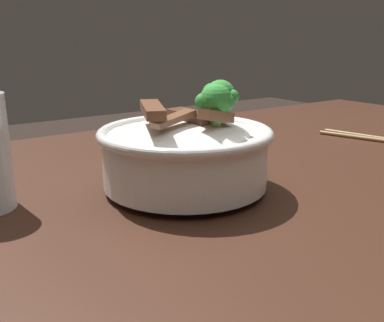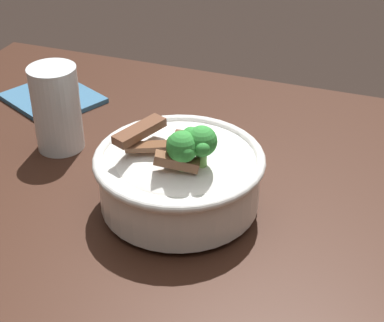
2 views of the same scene
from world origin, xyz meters
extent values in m
cube|color=#381E14|center=(0.00, 0.00, 0.80)|extent=(1.36, 0.87, 0.05)
cube|color=#381E14|center=(0.60, -0.35, 0.39)|extent=(0.08, 0.08, 0.78)
cylinder|color=white|center=(0.16, -0.04, 0.83)|extent=(0.09, 0.09, 0.01)
cylinder|color=white|center=(0.16, -0.04, 0.87)|extent=(0.20, 0.20, 0.06)
torus|color=white|center=(0.16, -0.04, 0.90)|extent=(0.21, 0.21, 0.01)
ellipsoid|color=white|center=(0.16, -0.04, 0.89)|extent=(0.17, 0.17, 0.05)
cube|color=brown|center=(0.15, 0.01, 0.92)|extent=(0.06, 0.03, 0.02)
cube|color=#563323|center=(0.16, -0.03, 0.92)|extent=(0.03, 0.06, 0.01)
cube|color=brown|center=(0.21, -0.03, 0.93)|extent=(0.05, 0.07, 0.01)
cube|color=brown|center=(0.19, -0.01, 0.92)|extent=(0.06, 0.03, 0.02)
cylinder|color=#5B9947|center=(0.14, 0.00, 0.92)|extent=(0.01, 0.01, 0.02)
sphere|color=green|center=(0.14, 0.00, 0.94)|extent=(0.04, 0.04, 0.04)
sphere|color=green|center=(0.15, -0.01, 0.94)|extent=(0.02, 0.02, 0.02)
sphere|color=green|center=(0.14, 0.01, 0.94)|extent=(0.02, 0.02, 0.02)
cylinder|color=#6BA84C|center=(0.12, -0.01, 0.92)|extent=(0.01, 0.01, 0.02)
sphere|color=green|center=(0.12, -0.01, 0.94)|extent=(0.04, 0.04, 0.04)
sphere|color=green|center=(0.14, -0.01, 0.95)|extent=(0.02, 0.02, 0.02)
sphere|color=green|center=(0.12, 0.00, 0.94)|extent=(0.02, 0.02, 0.02)
cylinder|color=white|center=(0.38, -0.11, 0.83)|extent=(0.07, 0.07, 0.00)
cylinder|color=white|center=(0.38, -0.11, 0.89)|extent=(0.07, 0.07, 0.13)
cylinder|color=olive|center=(0.38, -0.11, 0.87)|extent=(0.06, 0.06, 0.08)
cube|color=#386689|center=(0.47, -0.24, 0.83)|extent=(0.18, 0.18, 0.01)
camera|label=1|loc=(0.44, 0.38, 1.01)|focal=40.36mm
camera|label=2|loc=(-0.07, 0.54, 1.30)|focal=56.60mm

